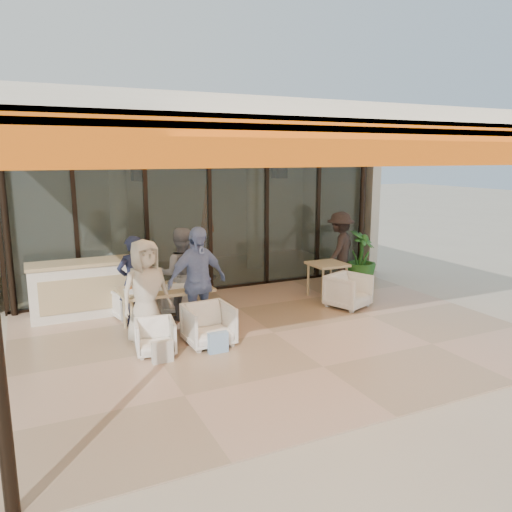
{
  "coord_description": "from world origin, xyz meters",
  "views": [
    {
      "loc": [
        -3.61,
        -6.96,
        2.9
      ],
      "look_at": [
        0.1,
        0.9,
        1.15
      ],
      "focal_mm": 35.0,
      "sensor_mm": 36.0,
      "label": 1
    }
  ],
  "objects": [
    {
      "name": "ground",
      "position": [
        0.0,
        0.0,
        0.0
      ],
      "size": [
        70.0,
        70.0,
        0.0
      ],
      "primitive_type": "plane",
      "color": "#C6B293",
      "rests_on": "ground"
    },
    {
      "name": "interior_block",
      "position": [
        0.01,
        5.31,
        2.23
      ],
      "size": [
        9.05,
        3.62,
        3.52
      ],
      "color": "silver",
      "rests_on": "ground"
    },
    {
      "name": "potted_palm",
      "position": [
        3.32,
        2.09,
        0.62
      ],
      "size": [
        0.98,
        0.98,
        1.24
      ],
      "primitive_type": "imported",
      "rotation": [
        0.0,
        0.0,
        0.71
      ],
      "color": "#1E5919",
      "rests_on": "ground"
    },
    {
      "name": "glass_storefront",
      "position": [
        0.0,
        3.0,
        1.6
      ],
      "size": [
        8.08,
        0.1,
        3.2
      ],
      "color": "#9EADA3",
      "rests_on": "ground"
    },
    {
      "name": "diner_periwinkle",
      "position": [
        -1.13,
        0.5,
        0.9
      ],
      "size": [
        1.13,
        0.67,
        1.81
      ],
      "primitive_type": "imported",
      "rotation": [
        0.0,
        0.0,
        0.23
      ],
      "color": "#6C7FB4",
      "rests_on": "ground"
    },
    {
      "name": "tote_bag_cream",
      "position": [
        -1.97,
        -0.4,
        0.17
      ],
      "size": [
        0.3,
        0.1,
        0.34
      ],
      "primitive_type": "cube",
      "color": "silver",
      "rests_on": "ground"
    },
    {
      "name": "terrace_structure",
      "position": [
        0.0,
        -0.26,
        3.25
      ],
      "size": [
        8.0,
        6.0,
        3.4
      ],
      "color": "silver",
      "rests_on": "ground"
    },
    {
      "name": "chair_near_left",
      "position": [
        -1.97,
        0.0,
        0.29
      ],
      "size": [
        0.63,
        0.6,
        0.58
      ],
      "primitive_type": "imported",
      "rotation": [
        0.0,
        0.0,
        -0.14
      ],
      "color": "white",
      "rests_on": "ground"
    },
    {
      "name": "side_table",
      "position": [
        1.98,
        1.44,
        0.64
      ],
      "size": [
        0.7,
        0.7,
        0.74
      ],
      "color": "tan",
      "rests_on": "ground"
    },
    {
      "name": "standing_woman",
      "position": [
        2.77,
        2.16,
        0.85
      ],
      "size": [
        1.26,
        1.15,
        1.69
      ],
      "primitive_type": "imported",
      "rotation": [
        0.0,
        0.0,
        3.76
      ],
      "color": "black",
      "rests_on": "ground"
    },
    {
      "name": "dining_table",
      "position": [
        -1.56,
        0.96,
        0.69
      ],
      "size": [
        1.5,
        0.9,
        0.93
      ],
      "color": "tan",
      "rests_on": "ground"
    },
    {
      "name": "side_chair",
      "position": [
        1.98,
        0.69,
        0.36
      ],
      "size": [
        0.9,
        0.88,
        0.73
      ],
      "primitive_type": "imported",
      "rotation": [
        0.0,
        0.0,
        0.38
      ],
      "color": "white",
      "rests_on": "ground"
    },
    {
      "name": "host_counter",
      "position": [
        -2.73,
        2.3,
        0.53
      ],
      "size": [
        1.85,
        0.65,
        1.04
      ],
      "color": "silver",
      "rests_on": "ground"
    },
    {
      "name": "diner_navy",
      "position": [
        -1.97,
        1.4,
        0.79
      ],
      "size": [
        0.65,
        0.5,
        1.59
      ],
      "primitive_type": "imported",
      "rotation": [
        0.0,
        0.0,
        3.37
      ],
      "color": "#171E33",
      "rests_on": "ground"
    },
    {
      "name": "chair_near_right",
      "position": [
        -1.13,
        0.0,
        0.36
      ],
      "size": [
        0.72,
        0.68,
        0.72
      ],
      "primitive_type": "imported",
      "rotation": [
        0.0,
        0.0,
        0.04
      ],
      "color": "white",
      "rests_on": "ground"
    },
    {
      "name": "diner_grey",
      "position": [
        -1.13,
        1.4,
        0.83
      ],
      "size": [
        0.97,
        0.86,
        1.67
      ],
      "primitive_type": "imported",
      "rotation": [
        0.0,
        0.0,
        2.81
      ],
      "color": "slate",
      "rests_on": "ground"
    },
    {
      "name": "diner_cream",
      "position": [
        -1.97,
        0.5,
        0.83
      ],
      "size": [
        0.91,
        0.7,
        1.66
      ],
      "primitive_type": "imported",
      "rotation": [
        0.0,
        0.0,
        0.23
      ],
      "color": "beige",
      "rests_on": "ground"
    },
    {
      "name": "terrace_floor",
      "position": [
        0.0,
        0.0,
        0.01
      ],
      "size": [
        8.0,
        6.0,
        0.01
      ],
      "primitive_type": "cube",
      "color": "tan",
      "rests_on": "ground"
    },
    {
      "name": "tote_bag_blue",
      "position": [
        -1.13,
        -0.4,
        0.17
      ],
      "size": [
        0.3,
        0.1,
        0.34
      ],
      "primitive_type": "cube",
      "color": "#99BFD8",
      "rests_on": "ground"
    },
    {
      "name": "chair_far_left",
      "position": [
        -1.97,
        1.9,
        0.29
      ],
      "size": [
        0.66,
        0.64,
        0.59
      ],
      "primitive_type": "imported",
      "rotation": [
        0.0,
        0.0,
        3.34
      ],
      "color": "white",
      "rests_on": "ground"
    },
    {
      "name": "chair_far_right",
      "position": [
        -1.13,
        1.9,
        0.32
      ],
      "size": [
        0.65,
        0.62,
        0.63
      ],
      "primitive_type": "imported",
      "rotation": [
        0.0,
        0.0,
        3.07
      ],
      "color": "white",
      "rests_on": "ground"
    }
  ]
}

